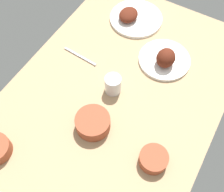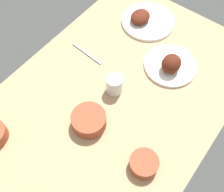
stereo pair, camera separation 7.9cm
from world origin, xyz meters
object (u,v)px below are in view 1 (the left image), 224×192
object	(u,v)px
fork_loose	(80,56)
bowl_pasta	(93,123)
plate_center_main	(134,17)
bowl_cream	(154,159)
plate_far_side	(165,59)
water_tumbler	(113,85)

from	to	relation	value
fork_loose	bowl_pasta	bearing A→B (deg)	-43.64
plate_center_main	bowl_pasta	world-z (taller)	plate_center_main
plate_center_main	fork_loose	bearing A→B (deg)	-16.79
bowl_cream	fork_loose	bearing A→B (deg)	-118.63
plate_center_main	fork_loose	distance (cm)	36.72
bowl_pasta	fork_loose	bearing A→B (deg)	-137.82
plate_center_main	plate_far_side	bearing A→B (deg)	55.43
plate_far_side	fork_loose	xyz separation A→B (cm)	(17.18, -36.65, -2.51)
plate_center_main	fork_loose	world-z (taller)	plate_center_main
bowl_pasta	fork_loose	distance (cm)	37.79
bowl_cream	water_tumbler	xyz separation A→B (cm)	(-20.56, -29.79, 1.65)
plate_far_side	bowl_cream	bearing A→B (deg)	19.54
plate_center_main	bowl_pasta	bearing A→B (deg)	13.12
plate_far_side	bowl_pasta	xyz separation A→B (cm)	(45.09, -11.35, 0.48)
plate_center_main	water_tumbler	xyz separation A→B (cm)	(43.51, 12.63, 2.64)
plate_far_side	water_tumbler	distance (cm)	28.91
plate_far_side	fork_loose	world-z (taller)	plate_far_side
plate_far_side	bowl_cream	xyz separation A→B (cm)	(46.12, 16.37, -0.10)
bowl_pasta	plate_center_main	bearing A→B (deg)	-166.88
water_tumbler	fork_loose	size ratio (longest dim) A/B	0.47
water_tumbler	fork_loose	world-z (taller)	water_tumbler
water_tumbler	fork_loose	xyz separation A→B (cm)	(-8.39, -23.23, -4.06)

